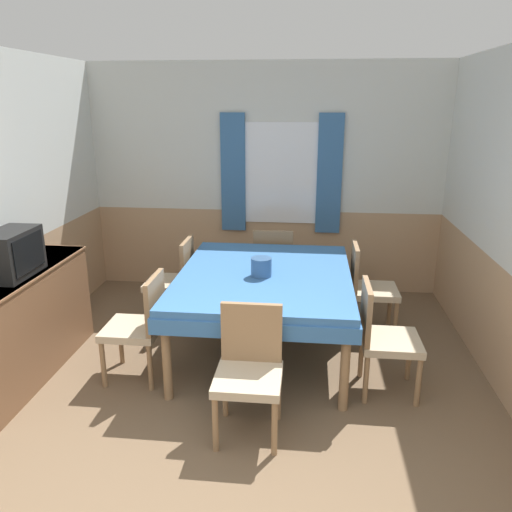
% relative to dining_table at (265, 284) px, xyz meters
% --- Properties ---
extents(wall_back, '(4.42, 0.10, 2.60)m').
position_rel_dining_table_xyz_m(wall_back, '(-0.14, 1.66, 0.65)').
color(wall_back, silver).
rests_on(wall_back, ground_plane).
extents(dining_table, '(1.51, 1.84, 0.76)m').
position_rel_dining_table_xyz_m(dining_table, '(0.00, 0.00, 0.00)').
color(dining_table, '#386BA8').
rests_on(dining_table, ground_plane).
extents(chair_head_near, '(0.44, 0.44, 0.88)m').
position_rel_dining_table_xyz_m(chair_head_near, '(0.00, -1.11, -0.18)').
color(chair_head_near, '#93704C').
rests_on(chair_head_near, ground_plane).
extents(chair_right_near, '(0.44, 0.44, 0.88)m').
position_rel_dining_table_xyz_m(chair_right_near, '(0.95, -0.53, -0.18)').
color(chair_right_near, '#93704C').
rests_on(chair_right_near, ground_plane).
extents(chair_left_far, '(0.44, 0.44, 0.88)m').
position_rel_dining_table_xyz_m(chair_left_far, '(-0.95, 0.53, -0.18)').
color(chair_left_far, '#93704C').
rests_on(chair_left_far, ground_plane).
extents(chair_head_window, '(0.44, 0.44, 0.88)m').
position_rel_dining_table_xyz_m(chair_head_window, '(0.00, 1.11, -0.18)').
color(chair_head_window, '#93704C').
rests_on(chair_head_window, ground_plane).
extents(chair_right_far, '(0.44, 0.44, 0.88)m').
position_rel_dining_table_xyz_m(chair_right_far, '(0.95, 0.53, -0.18)').
color(chair_right_far, '#93704C').
rests_on(chair_right_far, ground_plane).
extents(chair_left_near, '(0.44, 0.44, 0.88)m').
position_rel_dining_table_xyz_m(chair_left_near, '(-0.95, -0.53, -0.18)').
color(chair_left_near, '#93704C').
rests_on(chair_left_near, ground_plane).
extents(sideboard, '(0.46, 1.58, 0.88)m').
position_rel_dining_table_xyz_m(sideboard, '(-1.92, -0.58, -0.21)').
color(sideboard, brown).
rests_on(sideboard, ground_plane).
extents(tv, '(0.29, 0.49, 0.36)m').
position_rel_dining_table_xyz_m(tv, '(-1.88, -0.64, 0.41)').
color(tv, black).
rests_on(tv, sideboard).
extents(vase, '(0.17, 0.17, 0.16)m').
position_rel_dining_table_xyz_m(vase, '(-0.02, -0.08, 0.18)').
color(vase, '#335684').
rests_on(vase, dining_table).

